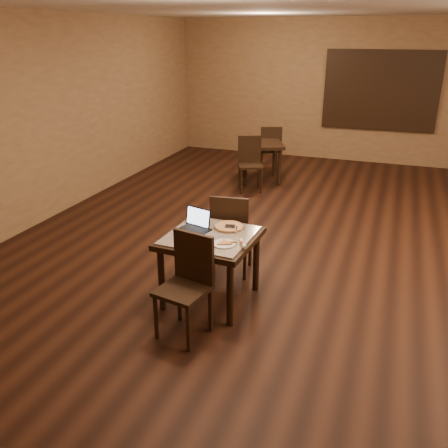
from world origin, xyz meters
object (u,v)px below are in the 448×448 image
at_px(chair_main_far, 231,230).
at_px(other_table_b_chair_far, 270,147).
at_px(laptop, 196,224).
at_px(other_table_b_chair_near, 250,160).
at_px(other_table_b, 261,149).
at_px(tiled_table, 210,244).
at_px(pizza_pan, 229,227).
at_px(chair_main_near, 188,279).

relative_size(chair_main_far, other_table_b_chair_far, 1.04).
height_order(laptop, other_table_b_chair_near, laptop).
bearing_deg(other_table_b, tiled_table, -104.08).
bearing_deg(chair_main_far, pizza_pan, 98.28).
bearing_deg(other_table_b_chair_near, tiled_table, -102.23).
height_order(other_table_b, other_table_b_chair_near, other_table_b_chair_near).
distance_m(tiled_table, chair_main_far, 0.62).
distance_m(tiled_table, laptop, 0.27).
bearing_deg(laptop, chair_main_far, 82.16).
xyz_separation_m(tiled_table, chair_main_far, (0.01, 0.61, -0.09)).
bearing_deg(chair_main_near, other_table_b_chair_near, 110.78).
bearing_deg(laptop, pizza_pan, 38.30).
relative_size(tiled_table, other_table_b_chair_far, 0.99).
relative_size(other_table_b_chair_near, other_table_b_chair_far, 1.00).
relative_size(tiled_table, pizza_pan, 2.83).
bearing_deg(other_table_b_chair_far, pizza_pan, 76.29).
bearing_deg(tiled_table, chair_main_far, 91.70).
bearing_deg(tiled_table, other_table_b_chair_far, 100.73).
bearing_deg(laptop, other_table_b_chair_far, 110.40).
xyz_separation_m(tiled_table, chair_main_near, (0.02, -0.61, -0.10)).
height_order(chair_main_far, other_table_b, chair_main_far).
height_order(laptop, other_table_b, laptop).
bearing_deg(laptop, chair_main_near, -58.48).
xyz_separation_m(laptop, other_table_b_chair_far, (-0.49, 4.90, -0.27)).
bearing_deg(chair_main_far, chair_main_near, 82.33).
height_order(other_table_b, other_table_b_chair_far, other_table_b_chair_far).
distance_m(laptop, pizza_pan, 0.35).
bearing_deg(other_table_b, other_table_b_chair_near, -116.79).
xyz_separation_m(chair_main_near, laptop, (-0.22, 0.71, 0.26)).
distance_m(tiled_table, other_table_b_chair_far, 5.04).
distance_m(laptop, other_table_b_chair_far, 4.93).
distance_m(other_table_b, other_table_b_chair_far, 0.58).
bearing_deg(chair_main_far, other_table_b_chair_far, -88.74).
xyz_separation_m(pizza_pan, other_table_b, (-0.85, 4.18, -0.14)).
height_order(tiled_table, chair_main_far, chair_main_far).
distance_m(tiled_table, other_table_b, 4.48).
bearing_deg(other_table_b_chair_far, laptop, 72.34).
relative_size(tiled_table, other_table_b, 0.91).
distance_m(other_table_b, other_table_b_chair_near, 0.58).
relative_size(laptop, other_table_b_chair_far, 0.37).
bearing_deg(chair_main_far, other_table_b, -86.90).
bearing_deg(other_table_b, chair_main_far, -102.44).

